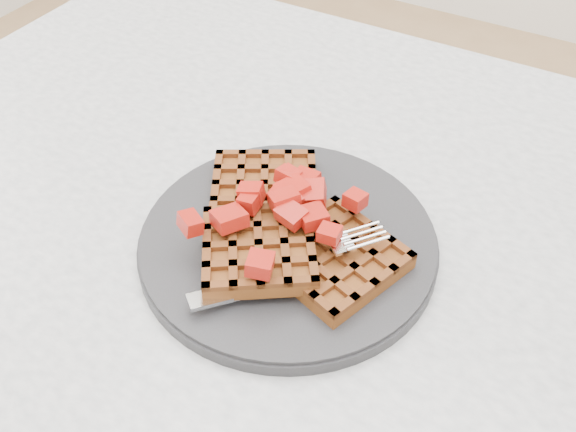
{
  "coord_description": "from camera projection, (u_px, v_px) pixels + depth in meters",
  "views": [
    {
      "loc": [
        0.11,
        -0.36,
        1.17
      ],
      "look_at": [
        -0.08,
        -0.02,
        0.79
      ],
      "focal_mm": 40.0,
      "sensor_mm": 36.0,
      "label": 1
    }
  ],
  "objects": [
    {
      "name": "table",
      "position": [
        370.0,
        346.0,
        0.63
      ],
      "size": [
        1.2,
        0.8,
        0.75
      ],
      "color": "silver",
      "rests_on": "ground"
    },
    {
      "name": "plate",
      "position": [
        288.0,
        242.0,
        0.57
      ],
      "size": [
        0.26,
        0.26,
        0.02
      ],
      "primitive_type": "cylinder",
      "color": "black",
      "rests_on": "table"
    },
    {
      "name": "waffles",
      "position": [
        286.0,
        229.0,
        0.55
      ],
      "size": [
        0.22,
        0.2,
        0.03
      ],
      "color": "brown",
      "rests_on": "plate"
    },
    {
      "name": "strawberry_pile",
      "position": [
        288.0,
        204.0,
        0.54
      ],
      "size": [
        0.15,
        0.15,
        0.02
      ],
      "primitive_type": null,
      "color": "#8E0400",
      "rests_on": "waffles"
    },
    {
      "name": "fork",
      "position": [
        304.0,
        271.0,
        0.52
      ],
      "size": [
        0.13,
        0.16,
        0.02
      ],
      "primitive_type": null,
      "rotation": [
        0.0,
        0.0,
        -0.67
      ],
      "color": "silver",
      "rests_on": "plate"
    }
  ]
}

